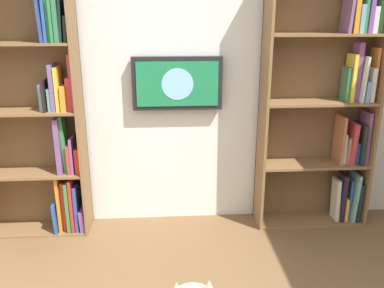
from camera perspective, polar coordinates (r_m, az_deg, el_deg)
name	(u,v)px	position (r m, az deg, el deg)	size (l,w,h in m)	color
wall_back	(173,65)	(3.33, -2.64, 11.05)	(4.52, 0.06, 2.70)	silver
bookshelf_left	(332,103)	(3.49, 19.17, 5.51)	(0.93, 0.28, 2.14)	brown
bookshelf_right	(40,116)	(3.37, -20.70, 3.67)	(0.87, 0.28, 2.06)	brown
wall_mounted_tv	(177,83)	(3.26, -2.09, 8.55)	(0.72, 0.07, 0.43)	black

